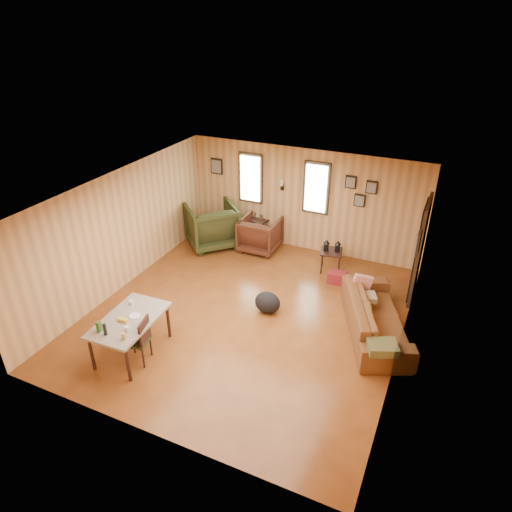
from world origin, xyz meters
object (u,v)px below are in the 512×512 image
at_px(recliner_green, 212,224).
at_px(dining_table, 129,322).
at_px(sofa, 377,311).
at_px(side_table, 332,250).
at_px(end_table, 258,225).
at_px(recliner_brown, 260,233).

xyz_separation_m(recliner_green, dining_table, (0.72, -3.98, 0.06)).
bearing_deg(sofa, recliner_green, 45.08).
height_order(sofa, dining_table, sofa).
height_order(side_table, dining_table, dining_table).
bearing_deg(end_table, recliner_brown, -61.11).
bearing_deg(recliner_brown, dining_table, 83.26).
relative_size(recliner_brown, dining_table, 0.65).
distance_m(recliner_brown, dining_table, 4.25).
xyz_separation_m(recliner_green, side_table, (2.93, 0.01, -0.06)).
relative_size(end_table, dining_table, 0.50).
relative_size(recliner_brown, side_table, 1.21).
height_order(recliner_green, side_table, recliner_green).
bearing_deg(dining_table, sofa, 29.59).
bearing_deg(recliner_brown, end_table, -62.01).
bearing_deg(recliner_green, recliner_brown, 146.42).
bearing_deg(end_table, sofa, -36.46).
bearing_deg(recliner_green, dining_table, 54.52).
height_order(sofa, recliner_green, recliner_green).
relative_size(recliner_green, side_table, 1.53).
bearing_deg(end_table, side_table, -19.80).
xyz_separation_m(recliner_brown, end_table, (-0.28, 0.50, -0.06)).
relative_size(sofa, side_table, 3.07).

